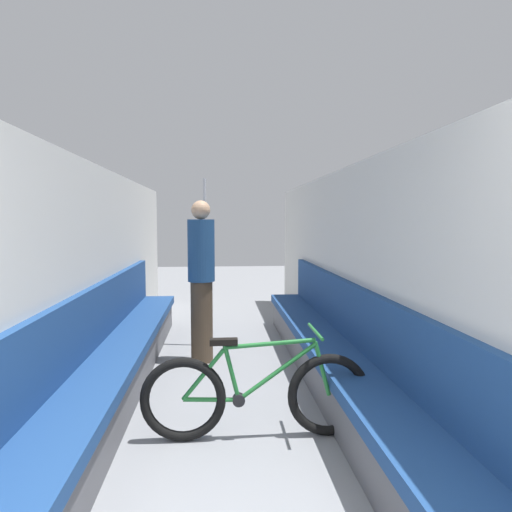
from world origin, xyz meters
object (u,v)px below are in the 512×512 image
bicycle (257,395)px  grab_pole_near (205,265)px  bench_seat_row_left (114,362)px  bench_seat_row_right (334,356)px  passenger_standing (201,279)px

bicycle → grab_pole_near: grab_pole_near is taller
bench_seat_row_left → bench_seat_row_right: same height
bicycle → grab_pole_near: 2.66m
bench_seat_row_left → grab_pole_near: size_ratio=2.62×
bicycle → passenger_standing: 2.03m
bicycle → bench_seat_row_left: bearing=140.6°
bench_seat_row_left → grab_pole_near: grab_pole_near is taller
bicycle → grab_pole_near: (-0.44, 2.53, 0.70)m
bench_seat_row_left → bicycle: bearing=-36.9°
bicycle → passenger_standing: passenger_standing is taller
bicycle → passenger_standing: size_ratio=0.93×
bench_seat_row_right → bicycle: (-0.81, -0.92, 0.01)m
bench_seat_row_left → passenger_standing: bearing=51.6°
bench_seat_row_right → passenger_standing: 1.72m
bench_seat_row_right → passenger_standing: passenger_standing is taller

